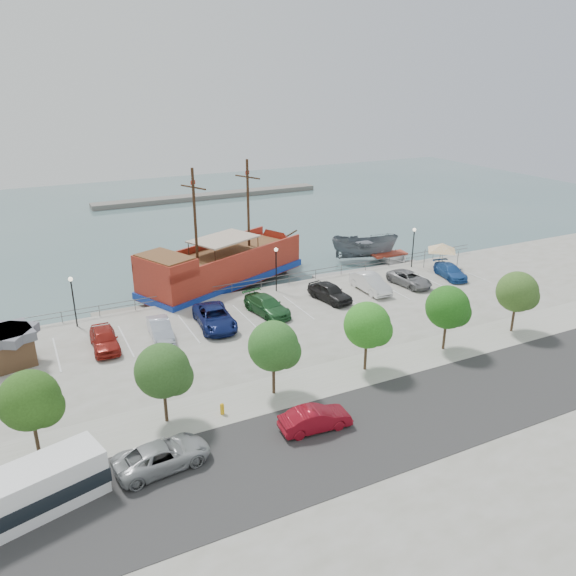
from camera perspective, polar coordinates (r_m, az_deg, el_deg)
name	(u,v)px	position (r m, az deg, el deg)	size (l,w,h in m)	color
ground	(309,326)	(48.35, 2.12, -3.89)	(160.00, 160.00, 0.00)	#436365
land_slab	(493,464)	(33.85, 20.08, -16.44)	(100.00, 58.00, 1.20)	gray
street	(433,409)	(36.36, 14.51, -11.78)	(100.00, 8.00, 0.04)	#313030
sidewalk	(377,366)	(40.35, 8.99, -7.85)	(100.00, 4.00, 0.05)	#9D9C8B
seawall_railing	(271,282)	(54.22, -1.79, 0.66)	(50.00, 0.06, 1.00)	#5E5E5E
far_shore	(209,196)	(100.52, -7.98, 9.25)	(40.00, 3.00, 0.80)	slate
pirate_ship	(234,264)	(57.42, -5.53, 2.42)	(20.78, 13.27, 13.01)	#A42B1B
patrol_boat	(364,249)	(65.28, 7.77, 3.93)	(2.84, 7.54, 2.92)	slate
speedboat	(389,258)	(65.22, 10.22, 3.04)	(4.55, 6.38, 1.32)	silver
dock_west	(134,313)	(52.37, -15.41, -2.42)	(7.21, 2.06, 0.41)	gray
dock_mid	(346,276)	(60.10, 5.87, 1.26)	(7.00, 2.00, 0.40)	gray
dock_east	(396,267)	(63.73, 10.92, 2.11)	(6.27, 1.79, 0.36)	gray
shed	(8,346)	(44.11, -26.53, -5.32)	(3.84, 3.84, 2.65)	brown
canopy_tent	(443,243)	(60.79, 15.43, 4.40)	(4.28, 4.28, 3.22)	slate
street_van	(162,455)	(31.10, -12.64, -16.26)	(2.32, 5.03, 1.40)	#9C9FA1
street_sedan	(315,419)	(33.15, 2.78, -13.13)	(1.47, 4.22, 1.39)	maroon
shuttle_bus	(31,492)	(30.05, -24.64, -18.31)	(7.13, 4.08, 2.37)	white
fire_hydrant	(222,408)	(34.74, -6.71, -12.06)	(0.27, 0.27, 0.77)	#EDA911
lamp_post_left	(72,293)	(47.95, -21.05, -0.46)	(0.36, 0.36, 4.28)	black
lamp_post_mid	(276,262)	(52.32, -1.22, 2.70)	(0.36, 0.36, 4.28)	black
lamp_post_right	(414,240)	(60.59, 12.64, 4.73)	(0.36, 0.36, 4.28)	black
tree_a	(33,402)	(32.57, -24.50, -10.48)	(3.30, 3.20, 5.00)	#473321
tree_b	(165,372)	(33.17, -12.35, -8.35)	(3.30, 3.20, 5.00)	#473321
tree_c	(276,347)	(35.18, -1.23, -6.05)	(3.30, 3.20, 5.00)	#473321
tree_d	(369,326)	(38.38, 8.28, -3.89)	(3.30, 3.20, 5.00)	#473321
tree_e	(450,308)	(42.51, 16.10, -2.01)	(3.30, 3.20, 5.00)	#473321
tree_f	(519,293)	(47.31, 22.42, -0.47)	(3.30, 3.20, 5.00)	#473321
parked_car_a	(104,339)	(44.15, -18.16, -4.93)	(1.88, 4.67, 1.59)	maroon
parked_car_b	(160,329)	(44.85, -12.86, -4.07)	(1.53, 4.38, 1.44)	silver
parked_car_c	(215,317)	(45.93, -7.46, -2.97)	(2.68, 5.81, 1.61)	navy
parked_car_d	(267,306)	(48.00, -2.15, -1.80)	(2.12, 5.21, 1.51)	#255E2E
parked_car_e	(330,292)	(50.95, 4.27, -0.40)	(1.91, 4.75, 1.62)	black
parked_car_f	(370,283)	(53.52, 8.37, 0.50)	(1.75, 5.01, 1.65)	white
parked_car_g	(409,279)	(55.81, 12.23, 0.93)	(2.21, 4.79, 1.33)	gray
parked_car_h	(450,271)	(59.00, 16.17, 1.65)	(1.86, 4.58, 1.33)	#21529E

